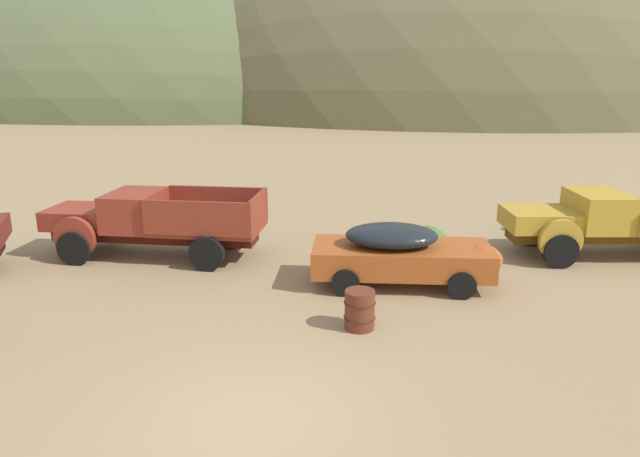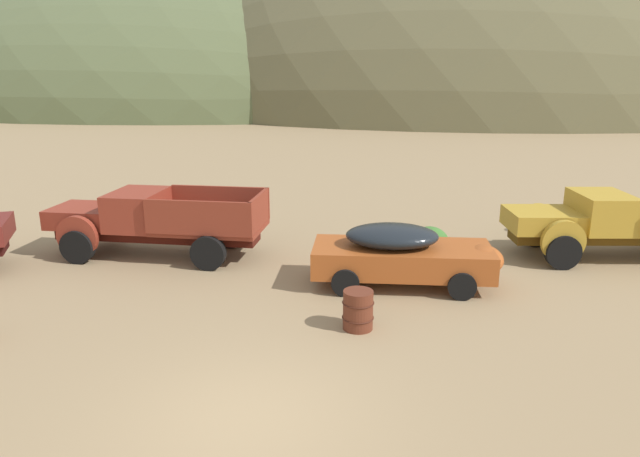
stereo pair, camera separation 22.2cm
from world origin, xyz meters
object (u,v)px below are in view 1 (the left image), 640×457
object	(u,v)px
car_oxide_orange	(407,253)
oil_drum_by_truck	(360,310)
truck_rust_red	(142,222)
truck_mustard	(599,223)

from	to	relation	value
car_oxide_orange	oil_drum_by_truck	xyz separation A→B (m)	(-1.43, -2.56, -0.39)
truck_rust_red	truck_mustard	bearing A→B (deg)	-172.52
truck_rust_red	oil_drum_by_truck	bearing A→B (deg)	148.11
truck_mustard	car_oxide_orange	bearing A→B (deg)	20.69
truck_rust_red	car_oxide_orange	bearing A→B (deg)	170.03
truck_mustard	oil_drum_by_truck	world-z (taller)	truck_mustard
truck_mustard	oil_drum_by_truck	distance (m)	8.77
truck_rust_red	oil_drum_by_truck	distance (m)	7.76
car_oxide_orange	truck_mustard	world-z (taller)	truck_mustard
truck_mustard	truck_rust_red	bearing A→B (deg)	-0.72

